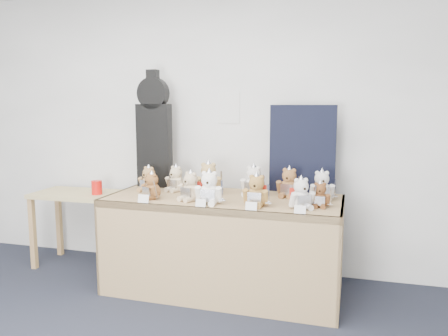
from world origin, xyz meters
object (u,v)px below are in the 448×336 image
(side_table, at_px, (80,205))
(teddy_back_far_left, at_px, (148,180))
(teddy_front_left, at_px, (190,187))
(teddy_front_right, at_px, (256,192))
(teddy_front_far_right, at_px, (301,195))
(teddy_back_centre_left, at_px, (208,179))
(guitar_case, at_px, (154,130))
(teddy_back_centre_right, at_px, (253,182))
(display_table, at_px, (220,220))
(red_cup, at_px, (97,187))
(teddy_back_end, at_px, (322,187))
(teddy_front_end, at_px, (320,196))
(teddy_back_left, at_px, (176,180))
(teddy_front_far_left, at_px, (151,187))
(teddy_back_right, at_px, (289,184))
(teddy_front_centre, at_px, (209,189))

(side_table, bearing_deg, teddy_back_far_left, -10.18)
(teddy_front_left, bearing_deg, teddy_front_right, 17.19)
(teddy_front_far_right, bearing_deg, teddy_back_centre_left, 126.91)
(side_table, bearing_deg, guitar_case, 6.68)
(guitar_case, xyz_separation_m, teddy_back_centre_right, (0.99, -0.16, -0.42))
(teddy_front_far_right, distance_m, teddy_back_far_left, 1.43)
(display_table, height_order, side_table, display_table)
(guitar_case, height_order, red_cup, guitar_case)
(teddy_front_right, distance_m, teddy_back_centre_left, 0.62)
(teddy_back_centre_right, distance_m, teddy_back_end, 0.58)
(teddy_front_far_right, bearing_deg, red_cup, 138.09)
(teddy_front_end, distance_m, teddy_back_far_left, 1.55)
(teddy_back_centre_left, bearing_deg, red_cup, 164.18)
(red_cup, xyz_separation_m, teddy_back_end, (2.12, -0.06, 0.12))
(display_table, relative_size, teddy_back_end, 7.18)
(teddy_front_right, relative_size, teddy_back_end, 1.01)
(teddy_front_right, distance_m, teddy_front_far_right, 0.34)
(teddy_back_far_left, bearing_deg, guitar_case, 119.37)
(guitar_case, distance_m, teddy_front_left, 0.85)
(guitar_case, xyz_separation_m, teddy_back_left, (0.28, -0.16, -0.43))
(guitar_case, distance_m, teddy_front_far_right, 1.59)
(teddy_front_end, height_order, teddy_back_centre_right, teddy_back_centre_right)
(teddy_front_far_right, xyz_separation_m, teddy_back_left, (-1.16, 0.38, -0.00))
(teddy_front_far_left, xyz_separation_m, teddy_back_far_left, (-0.16, 0.29, 0.00))
(guitar_case, distance_m, teddy_front_right, 1.30)
(red_cup, xyz_separation_m, teddy_front_left, (1.09, -0.36, 0.12))
(teddy_front_end, distance_m, teddy_back_right, 0.41)
(display_table, xyz_separation_m, guitar_case, (-0.76, 0.39, 0.71))
(teddy_front_far_right, height_order, teddy_back_left, teddy_front_far_right)
(teddy_back_left, bearing_deg, teddy_back_far_left, -143.51)
(display_table, bearing_deg, guitar_case, 154.08)
(teddy_back_end, bearing_deg, teddy_front_far_left, 179.74)
(teddy_front_left, xyz_separation_m, teddy_front_far_right, (0.90, -0.05, -0.00))
(red_cup, relative_size, teddy_back_centre_right, 0.45)
(teddy_back_end, xyz_separation_m, teddy_back_far_left, (-1.53, -0.04, -0.01))
(red_cup, height_order, teddy_front_far_left, teddy_front_far_left)
(teddy_front_right, distance_m, teddy_back_right, 0.45)
(teddy_back_centre_right, distance_m, teddy_back_right, 0.30)
(teddy_front_centre, height_order, teddy_front_far_right, teddy_front_centre)
(display_table, relative_size, teddy_front_far_right, 7.44)
(teddy_back_far_left, bearing_deg, display_table, 7.32)
(teddy_back_end, bearing_deg, teddy_front_left, -177.67)
(teddy_front_centre, distance_m, teddy_back_end, 0.93)
(teddy_front_right, bearing_deg, teddy_back_centre_right, 107.01)
(teddy_front_end, relative_size, teddy_back_centre_left, 0.69)
(teddy_back_left, bearing_deg, teddy_front_centre, -22.87)
(red_cup, bearing_deg, side_table, 170.28)
(side_table, height_order, teddy_back_centre_right, teddy_back_centre_right)
(side_table, relative_size, teddy_back_left, 3.41)
(side_table, bearing_deg, teddy_front_far_left, -24.42)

